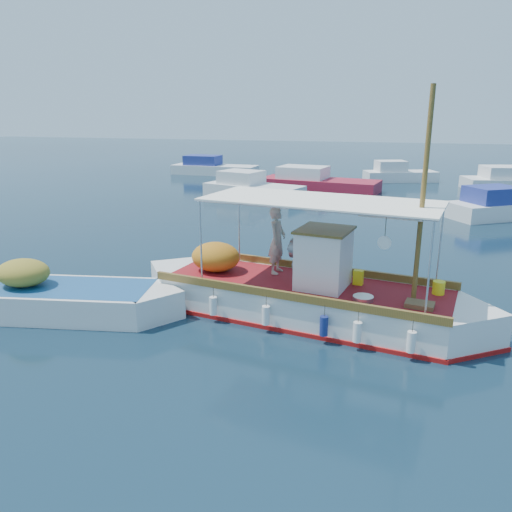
# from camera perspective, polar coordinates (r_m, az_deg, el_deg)

# --- Properties ---
(ground) EXTENTS (160.00, 160.00, 0.00)m
(ground) POSITION_cam_1_polar(r_m,az_deg,el_deg) (14.06, 2.93, -5.57)
(ground) COLOR black
(ground) RESTS_ON ground
(fishing_caique) EXTENTS (9.67, 3.81, 5.98)m
(fishing_caique) POSITION_cam_1_polar(r_m,az_deg,el_deg) (13.22, 5.28, -4.60)
(fishing_caique) COLOR white
(fishing_caique) RESTS_ON ground
(dinghy) EXTENTS (6.84, 2.80, 1.69)m
(dinghy) POSITION_cam_1_polar(r_m,az_deg,el_deg) (14.37, -21.97, -4.77)
(dinghy) COLOR white
(dinghy) RESTS_ON ground
(bg_boat_nw) EXTENTS (6.68, 4.02, 1.80)m
(bg_boat_nw) POSITION_cam_1_polar(r_m,az_deg,el_deg) (31.84, -0.57, 7.66)
(bg_boat_nw) COLOR silver
(bg_boat_nw) RESTS_ON ground
(bg_boat_n) EXTENTS (8.29, 4.01, 1.80)m
(bg_boat_n) POSITION_cam_1_polar(r_m,az_deg,el_deg) (34.68, 6.85, 8.25)
(bg_boat_n) COLOR maroon
(bg_boat_n) RESTS_ON ground
(bg_boat_ne) EXTENTS (6.19, 5.10, 1.80)m
(bg_boat_ne) POSITION_cam_1_polar(r_m,az_deg,el_deg) (28.47, 26.31, 4.97)
(bg_boat_ne) COLOR silver
(bg_boat_ne) RESTS_ON ground
(bg_boat_far_w) EXTENTS (7.35, 2.47, 1.80)m
(bg_boat_far_w) POSITION_cam_1_polar(r_m,az_deg,el_deg) (43.69, -5.02, 9.92)
(bg_boat_far_w) COLOR silver
(bg_boat_far_w) RESTS_ON ground
(bg_boat_far_n) EXTENTS (5.76, 3.70, 1.80)m
(bg_boat_far_n) POSITION_cam_1_polar(r_m,az_deg,el_deg) (40.49, 15.94, 8.88)
(bg_boat_far_n) COLOR silver
(bg_boat_far_n) RESTS_ON ground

